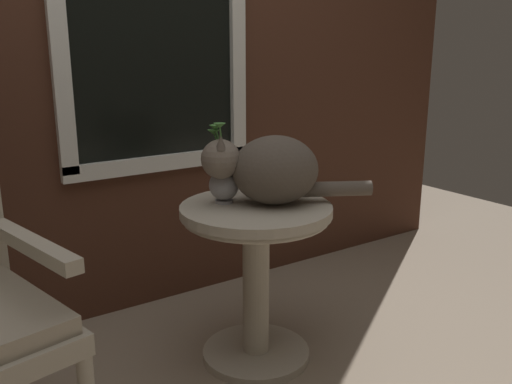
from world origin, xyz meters
name	(u,v)px	position (x,y,z in m)	size (l,w,h in m)	color
back_wall	(117,16)	(0.01, 0.85, 1.30)	(4.00, 0.07, 2.60)	#47281C
wicker_side_table	(256,253)	(0.22, 0.15, 0.43)	(0.56, 0.56, 0.62)	#B2A893
cat	(270,169)	(0.28, 0.14, 0.75)	(0.57, 0.38, 0.26)	brown
pewter_vase_with_ivy	(223,179)	(0.15, 0.25, 0.71)	(0.11, 0.11, 0.30)	#99999E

